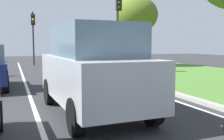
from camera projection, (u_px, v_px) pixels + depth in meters
name	position (u px, v px, depth m)	size (l,w,h in m)	color
ground_plane	(45.00, 87.00, 11.27)	(60.00, 60.00, 0.00)	#2D2D30
lane_line_center	(27.00, 88.00, 11.02)	(0.12, 32.00, 0.01)	silver
lane_line_right_edge	(124.00, 83.00, 12.51)	(0.12, 32.00, 0.01)	silver
grass_verge_right	(210.00, 78.00, 14.21)	(9.00, 48.00, 0.06)	#47752D
curb_right	(134.00, 81.00, 12.68)	(0.24, 48.00, 0.12)	#9E9B93
car_suv_ahead	(93.00, 69.00, 6.93)	(2.11, 4.57, 2.28)	#B7BABF
traffic_light_near_right	(118.00, 19.00, 16.50)	(0.32, 0.50, 4.88)	#2D2D2D
traffic_light_far_median	(33.00, 29.00, 22.42)	(0.32, 0.50, 4.46)	#2D2D2D
tree_roadside_far	(137.00, 15.00, 21.38)	(3.36, 3.36, 5.52)	#4C331E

